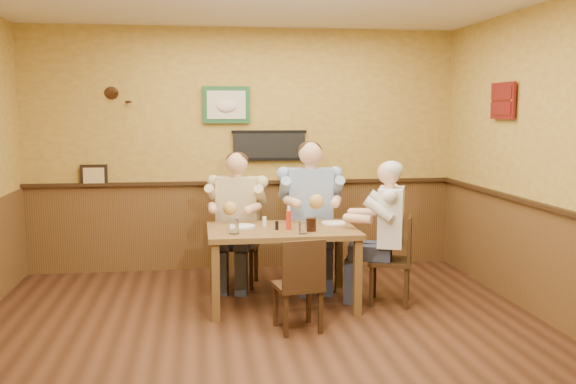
{
  "coord_description": "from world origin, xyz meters",
  "views": [
    {
      "loc": [
        -0.53,
        -4.98,
        1.85
      ],
      "look_at": [
        0.29,
        0.89,
        1.1
      ],
      "focal_mm": 40.0,
      "sensor_mm": 36.0,
      "label": 1
    }
  ],
  "objects_px": {
    "chair_right_end": "(390,259)",
    "diner_tan_shirt": "(238,226)",
    "chair_back_left": "(238,244)",
    "chair_near_side": "(298,284)",
    "hot_sauce_bottle": "(289,219)",
    "cola_tumbler": "(311,224)",
    "dining_table": "(282,238)",
    "diner_white_elder": "(391,240)",
    "diner_blue_polo": "(310,221)",
    "water_glass_left": "(234,226)",
    "water_glass_mid": "(303,227)",
    "chair_back_right": "(309,241)",
    "salt_shaker": "(264,222)",
    "pepper_shaker": "(277,225)"
  },
  "relations": [
    {
      "from": "diner_white_elder",
      "to": "salt_shaker",
      "type": "bearing_deg",
      "value": -77.99
    },
    {
      "from": "chair_back_left",
      "to": "chair_near_side",
      "type": "distance_m",
      "value": 1.55
    },
    {
      "from": "diner_white_elder",
      "to": "chair_near_side",
      "type": "bearing_deg",
      "value": -36.84
    },
    {
      "from": "water_glass_left",
      "to": "water_glass_mid",
      "type": "relative_size",
      "value": 1.2
    },
    {
      "from": "chair_back_left",
      "to": "chair_right_end",
      "type": "relative_size",
      "value": 1.03
    },
    {
      "from": "diner_white_elder",
      "to": "chair_right_end",
      "type": "bearing_deg",
      "value": 180.0
    },
    {
      "from": "chair_near_side",
      "to": "hot_sauce_bottle",
      "type": "bearing_deg",
      "value": -100.39
    },
    {
      "from": "chair_back_right",
      "to": "diner_blue_polo",
      "type": "distance_m",
      "value": 0.21
    },
    {
      "from": "diner_tan_shirt",
      "to": "chair_back_left",
      "type": "bearing_deg",
      "value": 0.0
    },
    {
      "from": "diner_white_elder",
      "to": "cola_tumbler",
      "type": "relative_size",
      "value": 10.07
    },
    {
      "from": "water_glass_left",
      "to": "diner_tan_shirt",
      "type": "bearing_deg",
      "value": 84.41
    },
    {
      "from": "chair_back_right",
      "to": "diner_white_elder",
      "type": "height_order",
      "value": "diner_white_elder"
    },
    {
      "from": "chair_back_right",
      "to": "water_glass_mid",
      "type": "relative_size",
      "value": 8.58
    },
    {
      "from": "dining_table",
      "to": "salt_shaker",
      "type": "xyz_separation_m",
      "value": [
        -0.16,
        0.11,
        0.14
      ]
    },
    {
      "from": "diner_blue_polo",
      "to": "hot_sauce_bottle",
      "type": "distance_m",
      "value": 0.84
    },
    {
      "from": "diner_blue_polo",
      "to": "pepper_shaker",
      "type": "relative_size",
      "value": 17.06
    },
    {
      "from": "water_glass_mid",
      "to": "chair_near_side",
      "type": "bearing_deg",
      "value": -104.82
    },
    {
      "from": "diner_white_elder",
      "to": "water_glass_mid",
      "type": "bearing_deg",
      "value": -55.29
    },
    {
      "from": "chair_right_end",
      "to": "pepper_shaker",
      "type": "bearing_deg",
      "value": -69.17
    },
    {
      "from": "pepper_shaker",
      "to": "cola_tumbler",
      "type": "bearing_deg",
      "value": -19.55
    },
    {
      "from": "chair_right_end",
      "to": "pepper_shaker",
      "type": "relative_size",
      "value": 10.73
    },
    {
      "from": "diner_blue_polo",
      "to": "diner_white_elder",
      "type": "bearing_deg",
      "value": -46.77
    },
    {
      "from": "chair_back_left",
      "to": "water_glass_mid",
      "type": "height_order",
      "value": "chair_back_left"
    },
    {
      "from": "water_glass_mid",
      "to": "pepper_shaker",
      "type": "relative_size",
      "value": 1.39
    },
    {
      "from": "dining_table",
      "to": "chair_back_left",
      "type": "height_order",
      "value": "chair_back_left"
    },
    {
      "from": "chair_right_end",
      "to": "diner_white_elder",
      "type": "relative_size",
      "value": 0.7
    },
    {
      "from": "water_glass_mid",
      "to": "cola_tumbler",
      "type": "bearing_deg",
      "value": 49.04
    },
    {
      "from": "water_glass_left",
      "to": "cola_tumbler",
      "type": "distance_m",
      "value": 0.71
    },
    {
      "from": "chair_back_left",
      "to": "water_glass_mid",
      "type": "bearing_deg",
      "value": -50.54
    },
    {
      "from": "diner_tan_shirt",
      "to": "water_glass_mid",
      "type": "relative_size",
      "value": 11.37
    },
    {
      "from": "dining_table",
      "to": "diner_white_elder",
      "type": "relative_size",
      "value": 1.13
    },
    {
      "from": "chair_right_end",
      "to": "chair_near_side",
      "type": "relative_size",
      "value": 1.08
    },
    {
      "from": "chair_right_end",
      "to": "diner_blue_polo",
      "type": "height_order",
      "value": "diner_blue_polo"
    },
    {
      "from": "chair_near_side",
      "to": "salt_shaker",
      "type": "relative_size",
      "value": 8.44
    },
    {
      "from": "chair_back_right",
      "to": "chair_near_side",
      "type": "distance_m",
      "value": 1.43
    },
    {
      "from": "chair_near_side",
      "to": "diner_blue_polo",
      "type": "distance_m",
      "value": 1.46
    },
    {
      "from": "diner_blue_polo",
      "to": "water_glass_mid",
      "type": "xyz_separation_m",
      "value": [
        -0.23,
        -0.97,
        0.12
      ]
    },
    {
      "from": "hot_sauce_bottle",
      "to": "cola_tumbler",
      "type": "bearing_deg",
      "value": -28.93
    },
    {
      "from": "water_glass_mid",
      "to": "chair_back_left",
      "type": "bearing_deg",
      "value": 115.67
    },
    {
      "from": "water_glass_mid",
      "to": "diner_tan_shirt",
      "type": "bearing_deg",
      "value": 115.67
    },
    {
      "from": "dining_table",
      "to": "diner_blue_polo",
      "type": "xyz_separation_m",
      "value": [
        0.38,
        0.68,
        0.03
      ]
    },
    {
      "from": "water_glass_mid",
      "to": "pepper_shaker",
      "type": "bearing_deg",
      "value": 133.52
    },
    {
      "from": "salt_shaker",
      "to": "pepper_shaker",
      "type": "distance_m",
      "value": 0.21
    },
    {
      "from": "water_glass_mid",
      "to": "hot_sauce_bottle",
      "type": "distance_m",
      "value": 0.24
    },
    {
      "from": "diner_white_elder",
      "to": "pepper_shaker",
      "type": "relative_size",
      "value": 15.33
    },
    {
      "from": "chair_right_end",
      "to": "diner_tan_shirt",
      "type": "height_order",
      "value": "diner_tan_shirt"
    },
    {
      "from": "dining_table",
      "to": "diner_tan_shirt",
      "type": "height_order",
      "value": "diner_tan_shirt"
    },
    {
      "from": "chair_back_right",
      "to": "diner_white_elder",
      "type": "bearing_deg",
      "value": -46.77
    },
    {
      "from": "diner_blue_polo",
      "to": "water_glass_left",
      "type": "distance_m",
      "value": 1.24
    },
    {
      "from": "chair_back_left",
      "to": "cola_tumbler",
      "type": "relative_size",
      "value": 7.27
    }
  ]
}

